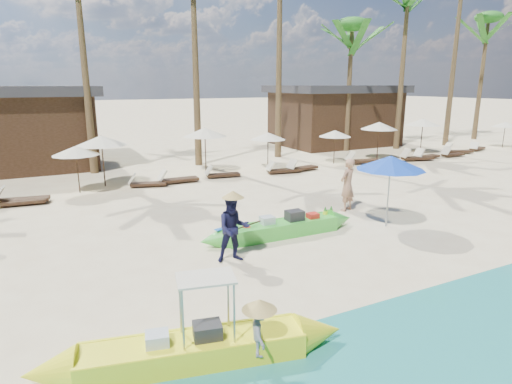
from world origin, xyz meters
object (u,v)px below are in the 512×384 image
green_canoe (281,228)px  tourist (347,185)px  yellow_canoe (194,349)px  blue_umbrella (391,163)px

green_canoe → tourist: bearing=21.1°
yellow_canoe → tourist: bearing=49.4°
green_canoe → tourist: size_ratio=3.01×
yellow_canoe → blue_umbrella: (7.69, 3.82, 1.81)m
green_canoe → tourist: 3.69m
yellow_canoe → tourist: size_ratio=3.02×
green_canoe → blue_umbrella: (3.41, -0.75, 1.81)m
green_canoe → blue_umbrella: bearing=-11.4°
tourist → blue_umbrella: blue_umbrella is taller
green_canoe → blue_umbrella: size_ratio=2.49×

